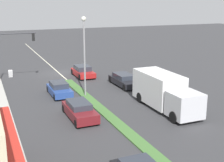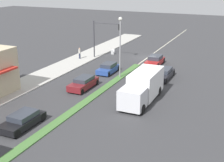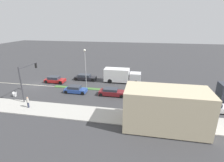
% 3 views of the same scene
% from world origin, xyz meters
% --- Properties ---
extents(ground_plane, '(160.00, 160.00, 0.00)m').
position_xyz_m(ground_plane, '(0.00, 18.00, 0.00)').
color(ground_plane, '#38383A').
extents(lane_marking_center, '(0.16, 60.00, 0.01)m').
position_xyz_m(lane_marking_center, '(0.00, 0.00, 0.00)').
color(lane_marking_center, beige).
rests_on(lane_marking_center, ground).
extents(traffic_signal_main, '(4.59, 0.34, 5.60)m').
position_xyz_m(traffic_signal_main, '(6.12, 2.77, 3.90)').
color(traffic_signal_main, '#333338').
rests_on(traffic_signal_main, sidewalk_right).
extents(street_lamp, '(0.44, 0.44, 7.37)m').
position_xyz_m(street_lamp, '(0.00, 10.42, 4.78)').
color(street_lamp, gray).
rests_on(street_lamp, median_strip).
extents(warning_aframe_sign, '(0.45, 0.53, 0.84)m').
position_xyz_m(warning_aframe_sign, '(5.80, -0.24, 0.43)').
color(warning_aframe_sign, silver).
rests_on(warning_aframe_sign, ground).
extents(delivery_truck, '(2.44, 7.50, 2.87)m').
position_xyz_m(delivery_truck, '(-5.00, 16.29, 1.47)').
color(delivery_truck, silver).
rests_on(delivery_truck, ground).
extents(coupe_blue, '(1.75, 3.85, 1.27)m').
position_xyz_m(coupe_blue, '(2.20, 9.14, 0.60)').
color(coupe_blue, '#284793').
rests_on(coupe_blue, ground).
extents(sedan_dark, '(1.85, 4.56, 1.25)m').
position_xyz_m(sedan_dark, '(-5.00, 8.46, 0.61)').
color(sedan_dark, black).
rests_on(sedan_dark, ground).
extents(sedan_maroon, '(1.78, 4.32, 1.28)m').
position_xyz_m(sedan_maroon, '(2.20, 15.71, 0.62)').
color(sedan_maroon, maroon).
rests_on(sedan_maroon, ground).
extents(hatchback_red, '(1.90, 4.08, 1.31)m').
position_xyz_m(hatchback_red, '(-2.20, 2.82, 0.63)').
color(hatchback_red, '#AD1E1E').
rests_on(hatchback_red, ground).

